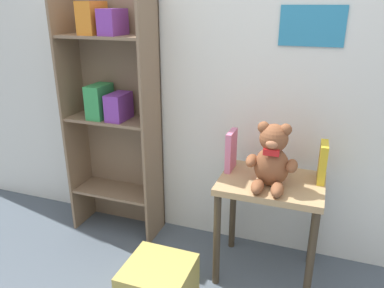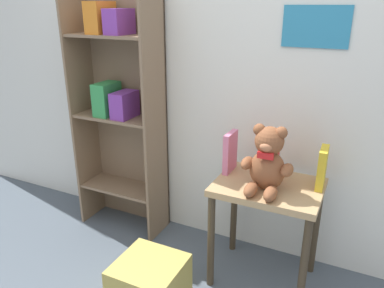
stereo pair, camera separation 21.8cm
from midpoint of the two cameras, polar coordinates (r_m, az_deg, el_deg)
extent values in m
cube|color=silver|center=(2.25, 4.02, 13.94)|extent=(4.80, 0.06, 2.50)
cube|color=teal|center=(2.13, 14.96, 16.97)|extent=(0.34, 0.01, 0.21)
cube|color=#7F664C|center=(2.67, -19.77, 4.16)|extent=(0.02, 0.27, 1.62)
cube|color=#7F664C|center=(2.35, -8.80, 3.04)|extent=(0.02, 0.27, 1.62)
cube|color=#7F664C|center=(2.60, -13.09, 4.43)|extent=(0.59, 0.02, 1.62)
cube|color=#7F664C|center=(2.69, -13.64, -6.93)|extent=(0.56, 0.25, 0.02)
cube|color=#7F664C|center=(2.50, -14.63, 3.65)|extent=(0.56, 0.25, 0.02)
cube|color=#7F664C|center=(2.41, -15.76, 15.50)|extent=(0.56, 0.25, 0.02)
cube|color=orange|center=(2.43, -17.60, 17.82)|extent=(0.11, 0.19, 0.19)
cube|color=purple|center=(2.35, -14.72, 17.53)|extent=(0.11, 0.19, 0.15)
cube|color=#33934C|center=(2.50, -16.36, 6.23)|extent=(0.11, 0.19, 0.21)
cube|color=purple|center=(2.43, -13.64, 5.52)|extent=(0.11, 0.19, 0.17)
cube|color=tan|center=(2.07, 9.06, -6.02)|extent=(0.56, 0.43, 0.04)
cylinder|color=#3E3121|center=(2.13, 0.77, -14.52)|extent=(0.04, 0.04, 0.57)
cylinder|color=#3E3121|center=(2.05, 14.63, -16.80)|extent=(0.04, 0.04, 0.57)
cylinder|color=#3E3121|center=(2.42, 3.68, -9.77)|extent=(0.04, 0.04, 0.57)
cylinder|color=#3E3121|center=(2.36, 15.60, -11.52)|extent=(0.04, 0.04, 0.57)
ellipsoid|color=brown|center=(1.97, 8.95, -3.48)|extent=(0.18, 0.14, 0.21)
sphere|color=brown|center=(1.91, 9.20, 0.84)|extent=(0.15, 0.15, 0.15)
sphere|color=brown|center=(1.90, 7.67, 2.49)|extent=(0.06, 0.06, 0.06)
sphere|color=brown|center=(1.88, 10.93, 2.11)|extent=(0.06, 0.06, 0.06)
ellipsoid|color=#B56E48|center=(1.86, 8.81, -0.09)|extent=(0.06, 0.04, 0.04)
ellipsoid|color=brown|center=(1.96, 5.95, -2.58)|extent=(0.06, 0.12, 0.06)
ellipsoid|color=brown|center=(1.93, 11.87, -3.35)|extent=(0.06, 0.12, 0.06)
ellipsoid|color=brown|center=(1.92, 6.73, -6.53)|extent=(0.06, 0.13, 0.06)
ellipsoid|color=brown|center=(1.90, 9.67, -6.95)|extent=(0.06, 0.13, 0.06)
cube|color=red|center=(1.88, 8.76, -1.36)|extent=(0.08, 0.02, 0.03)
cube|color=#D17093|center=(2.13, 3.08, -1.05)|extent=(0.03, 0.15, 0.23)
cube|color=red|center=(2.08, 9.67, -1.74)|extent=(0.03, 0.14, 0.24)
cube|color=gold|center=(2.08, 16.49, -2.74)|extent=(0.04, 0.15, 0.21)
cube|color=tan|center=(2.11, -8.30, -20.63)|extent=(0.34, 0.34, 0.25)
camera|label=1|loc=(0.11, -92.86, -1.08)|focal=35.00mm
camera|label=2|loc=(0.11, 87.14, 1.08)|focal=35.00mm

